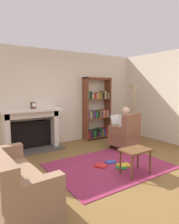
{
  "coord_description": "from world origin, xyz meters",
  "views": [
    {
      "loc": [
        -2.6,
        -2.84,
        1.66
      ],
      "look_at": [
        0.1,
        1.2,
        1.05
      ],
      "focal_mm": 32.16,
      "sensor_mm": 36.0,
      "label": 1
    }
  ],
  "objects_px": {
    "fireplace": "(31,128)",
    "bookshelf": "(97,110)",
    "seated_reader": "(122,126)",
    "floor_lamp": "(134,94)",
    "armchair_reading": "(126,134)",
    "side_table": "(136,153)",
    "sofa_floral": "(11,182)",
    "mantel_clock": "(33,105)"
  },
  "relations": [
    {
      "from": "armchair_reading",
      "to": "sofa_floral",
      "type": "distance_m",
      "value": 3.26
    },
    {
      "from": "mantel_clock",
      "to": "side_table",
      "type": "distance_m",
      "value": 2.83
    },
    {
      "from": "bookshelf",
      "to": "armchair_reading",
      "type": "height_order",
      "value": "bookshelf"
    },
    {
      "from": "sofa_floral",
      "to": "side_table",
      "type": "bearing_deg",
      "value": -100.32
    },
    {
      "from": "fireplace",
      "to": "armchair_reading",
      "type": "bearing_deg",
      "value": -32.82
    },
    {
      "from": "mantel_clock",
      "to": "armchair_reading",
      "type": "distance_m",
      "value": 2.53
    },
    {
      "from": "seated_reader",
      "to": "floor_lamp",
      "type": "xyz_separation_m",
      "value": [
        0.77,
        0.35,
        0.83
      ]
    },
    {
      "from": "seated_reader",
      "to": "side_table",
      "type": "relative_size",
      "value": 2.04
    },
    {
      "from": "sofa_floral",
      "to": "side_table",
      "type": "xyz_separation_m",
      "value": [
        2.19,
        -0.29,
        0.09
      ]
    },
    {
      "from": "floor_lamp",
      "to": "mantel_clock",
      "type": "bearing_deg",
      "value": 164.24
    },
    {
      "from": "seated_reader",
      "to": "side_table",
      "type": "height_order",
      "value": "seated_reader"
    },
    {
      "from": "bookshelf",
      "to": "floor_lamp",
      "type": "distance_m",
      "value": 1.28
    },
    {
      "from": "fireplace",
      "to": "bookshelf",
      "type": "height_order",
      "value": "bookshelf"
    },
    {
      "from": "seated_reader",
      "to": "side_table",
      "type": "bearing_deg",
      "value": 45.6
    },
    {
      "from": "fireplace",
      "to": "side_table",
      "type": "bearing_deg",
      "value": -65.66
    },
    {
      "from": "bookshelf",
      "to": "seated_reader",
      "type": "distance_m",
      "value": 1.31
    },
    {
      "from": "mantel_clock",
      "to": "armchair_reading",
      "type": "xyz_separation_m",
      "value": [
        2.05,
        -1.25,
        -0.76
      ]
    },
    {
      "from": "fireplace",
      "to": "sofa_floral",
      "type": "bearing_deg",
      "value": -113.97
    },
    {
      "from": "bookshelf",
      "to": "side_table",
      "type": "distance_m",
      "value": 2.84
    },
    {
      "from": "mantel_clock",
      "to": "sofa_floral",
      "type": "bearing_deg",
      "value": -115.97
    },
    {
      "from": "mantel_clock",
      "to": "side_table",
      "type": "bearing_deg",
      "value": -65.67
    },
    {
      "from": "seated_reader",
      "to": "side_table",
      "type": "xyz_separation_m",
      "value": [
        -0.91,
        -1.34,
        -0.21
      ]
    },
    {
      "from": "armchair_reading",
      "to": "sofa_floral",
      "type": "xyz_separation_m",
      "value": [
        -3.12,
        -0.93,
        -0.1
      ]
    },
    {
      "from": "armchair_reading",
      "to": "side_table",
      "type": "distance_m",
      "value": 1.54
    },
    {
      "from": "mantel_clock",
      "to": "floor_lamp",
      "type": "relative_size",
      "value": 0.1
    },
    {
      "from": "sofa_floral",
      "to": "floor_lamp",
      "type": "xyz_separation_m",
      "value": [
        3.87,
        1.4,
        1.13
      ]
    },
    {
      "from": "armchair_reading",
      "to": "floor_lamp",
      "type": "height_order",
      "value": "floor_lamp"
    },
    {
      "from": "sofa_floral",
      "to": "armchair_reading",
      "type": "bearing_deg",
      "value": -75.97
    },
    {
      "from": "bookshelf",
      "to": "armchair_reading",
      "type": "relative_size",
      "value": 2.01
    },
    {
      "from": "armchair_reading",
      "to": "fireplace",
      "type": "bearing_deg",
      "value": -43.09
    },
    {
      "from": "armchair_reading",
      "to": "side_table",
      "type": "height_order",
      "value": "armchair_reading"
    },
    {
      "from": "armchair_reading",
      "to": "seated_reader",
      "type": "distance_m",
      "value": 0.23
    },
    {
      "from": "fireplace",
      "to": "mantel_clock",
      "type": "bearing_deg",
      "value": -65.21
    },
    {
      "from": "bookshelf",
      "to": "side_table",
      "type": "xyz_separation_m",
      "value": [
        -0.99,
        -2.62,
        -0.49
      ]
    },
    {
      "from": "mantel_clock",
      "to": "seated_reader",
      "type": "xyz_separation_m",
      "value": [
        2.03,
        -1.14,
        -0.57
      ]
    },
    {
      "from": "floor_lamp",
      "to": "fireplace",
      "type": "bearing_deg",
      "value": 162.59
    },
    {
      "from": "bookshelf",
      "to": "sofa_floral",
      "type": "distance_m",
      "value": 3.98
    },
    {
      "from": "armchair_reading",
      "to": "floor_lamp",
      "type": "distance_m",
      "value": 1.35
    },
    {
      "from": "fireplace",
      "to": "bookshelf",
      "type": "xyz_separation_m",
      "value": [
        2.16,
        0.03,
        0.33
      ]
    },
    {
      "from": "bookshelf",
      "to": "floor_lamp",
      "type": "height_order",
      "value": "bookshelf"
    },
    {
      "from": "bookshelf",
      "to": "seated_reader",
      "type": "relative_size",
      "value": 1.71
    },
    {
      "from": "seated_reader",
      "to": "fireplace",
      "type": "bearing_deg",
      "value": -41.06
    }
  ]
}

